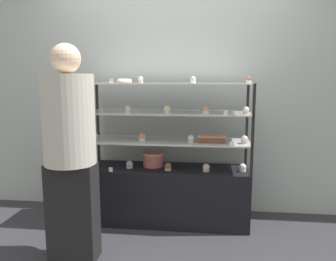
{
  "coord_description": "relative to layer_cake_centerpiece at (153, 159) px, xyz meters",
  "views": [
    {
      "loc": [
        0.36,
        -3.09,
        1.42
      ],
      "look_at": [
        0.0,
        0.0,
        0.92
      ],
      "focal_mm": 35.0,
      "sensor_mm": 36.0,
      "label": 1
    }
  ],
  "objects": [
    {
      "name": "cupcake_4",
      "position": [
        0.87,
        -0.09,
        -0.04
      ],
      "size": [
        0.07,
        0.07,
        0.07
      ],
      "color": "white",
      "rests_on": "display_base"
    },
    {
      "name": "cupcake_6",
      "position": [
        -0.09,
        -0.11,
        0.24
      ],
      "size": [
        0.06,
        0.06,
        0.08
      ],
      "color": "beige",
      "rests_on": "display_riser_lower"
    },
    {
      "name": "customer_figure",
      "position": [
        -0.51,
        -0.81,
        0.27
      ],
      "size": [
        0.39,
        0.39,
        1.67
      ],
      "color": "black",
      "rests_on": "ground_plane"
    },
    {
      "name": "display_riser_upper",
      "position": [
        0.15,
        -0.05,
        0.74
      ],
      "size": [
        1.56,
        0.45,
        0.27
      ],
      "color": "black",
      "rests_on": "display_riser_middle"
    },
    {
      "name": "cupcake_13",
      "position": [
        0.87,
        -0.14,
        0.51
      ],
      "size": [
        0.06,
        0.06,
        0.07
      ],
      "color": "#CCB28C",
      "rests_on": "display_riser_middle"
    },
    {
      "name": "cupcake_2",
      "position": [
        0.16,
        -0.13,
        -0.04
      ],
      "size": [
        0.07,
        0.07,
        0.07
      ],
      "color": "#CCB28C",
      "rests_on": "display_base"
    },
    {
      "name": "cupcake_5",
      "position": [
        -0.55,
        -0.11,
        0.24
      ],
      "size": [
        0.06,
        0.06,
        0.08
      ],
      "color": "white",
      "rests_on": "display_riser_lower"
    },
    {
      "name": "cupcake_14",
      "position": [
        -0.57,
        -0.15,
        0.78
      ],
      "size": [
        0.05,
        0.05,
        0.06
      ],
      "color": "white",
      "rests_on": "display_riser_upper"
    },
    {
      "name": "sheet_cake_frosted",
      "position": [
        0.57,
        -0.08,
        0.24
      ],
      "size": [
        0.26,
        0.16,
        0.06
      ],
      "color": "brown",
      "rests_on": "display_riser_lower"
    },
    {
      "name": "cupcake_11",
      "position": [
        0.15,
        -0.11,
        0.51
      ],
      "size": [
        0.06,
        0.06,
        0.07
      ],
      "color": "beige",
      "rests_on": "display_riser_middle"
    },
    {
      "name": "cupcake_16",
      "position": [
        0.39,
        -0.13,
        0.78
      ],
      "size": [
        0.05,
        0.05,
        0.06
      ],
      "color": "white",
      "rests_on": "display_riser_upper"
    },
    {
      "name": "price_tag_0",
      "position": [
        -0.36,
        -0.25,
        -0.05
      ],
      "size": [
        0.04,
        0.0,
        0.04
      ],
      "color": "white",
      "rests_on": "display_base"
    },
    {
      "name": "display_riser_lower",
      "position": [
        0.15,
        -0.05,
        0.19
      ],
      "size": [
        1.56,
        0.45,
        0.27
      ],
      "color": "black",
      "rests_on": "display_base"
    },
    {
      "name": "cupcake_7",
      "position": [
        0.38,
        -0.15,
        0.24
      ],
      "size": [
        0.06,
        0.06,
        0.08
      ],
      "color": "#CCB28C",
      "rests_on": "display_riser_lower"
    },
    {
      "name": "back_wall",
      "position": [
        0.15,
        0.32,
        0.68
      ],
      "size": [
        8.0,
        0.05,
        2.6
      ],
      "color": "#A8B2AD",
      "rests_on": "ground_plane"
    },
    {
      "name": "cupcake_9",
      "position": [
        -0.56,
        -0.14,
        0.51
      ],
      "size": [
        0.06,
        0.06,
        0.07
      ],
      "color": "white",
      "rests_on": "display_riser_middle"
    },
    {
      "name": "layer_cake_centerpiece",
      "position": [
        0.0,
        0.0,
        0.0
      ],
      "size": [
        0.21,
        0.21,
        0.14
      ],
      "color": "#C66660",
      "rests_on": "display_base"
    },
    {
      "name": "cupcake_15",
      "position": [
        -0.09,
        -0.11,
        0.78
      ],
      "size": [
        0.05,
        0.05,
        0.06
      ],
      "color": "#CCB28C",
      "rests_on": "display_riser_upper"
    },
    {
      "name": "cupcake_3",
      "position": [
        0.53,
        -0.13,
        -0.04
      ],
      "size": [
        0.07,
        0.07,
        0.07
      ],
      "color": "#CCB28C",
      "rests_on": "display_base"
    },
    {
      "name": "ground_plane",
      "position": [
        0.15,
        -0.05,
        -0.62
      ],
      "size": [
        20.0,
        20.0,
        0.0
      ],
      "primitive_type": "plane",
      "color": "#2D2D33"
    },
    {
      "name": "display_riser_middle",
      "position": [
        0.15,
        -0.05,
        0.46
      ],
      "size": [
        1.56,
        0.45,
        0.27
      ],
      "color": "black",
      "rests_on": "display_riser_lower"
    },
    {
      "name": "price_tag_3",
      "position": [
        -0.34,
        -0.25,
        0.77
      ],
      "size": [
        0.04,
        0.0,
        0.04
      ],
      "color": "white",
      "rests_on": "display_riser_upper"
    },
    {
      "name": "cupcake_1",
      "position": [
        -0.22,
        -0.1,
        -0.04
      ],
      "size": [
        0.07,
        0.07,
        0.07
      ],
      "color": "beige",
      "rests_on": "display_base"
    },
    {
      "name": "price_tag_2",
      "position": [
        0.69,
        -0.25,
        0.5
      ],
      "size": [
        0.04,
        0.0,
        0.04
      ],
      "color": "white",
      "rests_on": "display_riser_middle"
    },
    {
      "name": "display_base",
      "position": [
        0.15,
        -0.05,
        -0.35
      ],
      "size": [
        1.56,
        0.45,
        0.55
      ],
      "color": "black",
      "rests_on": "ground_plane"
    },
    {
      "name": "cupcake_8",
      "position": [
        0.87,
        -0.13,
        0.24
      ],
      "size": [
        0.06,
        0.06,
        0.08
      ],
      "color": "#CCB28C",
      "rests_on": "display_riser_lower"
    },
    {
      "name": "cupcake_10",
      "position": [
        -0.22,
        -0.11,
        0.51
      ],
      "size": [
        0.06,
        0.06,
        0.07
      ],
      "color": "beige",
      "rests_on": "display_riser_middle"
    },
    {
      "name": "cupcake_12",
      "position": [
        0.51,
        -0.13,
        0.51
      ],
      "size": [
        0.06,
        0.06,
        0.07
      ],
      "color": "white",
      "rests_on": "display_riser_middle"
    },
    {
      "name": "price_tag_1",
      "position": [
        0.75,
        -0.25,
        0.23
      ],
      "size": [
        0.04,
        0.0,
        0.04
      ],
      "color": "white",
      "rests_on": "display_riser_lower"
    },
    {
      "name": "cupcake_17",
      "position": [
        0.89,
        -0.09,
        0.78
      ],
      "size": [
        0.05,
        0.05,
        0.06
      ],
      "color": "beige",
      "rests_on": "display_riser_upper"
    },
    {
      "name": "donut_glazed",
      "position": [
        -0.27,
        -0.01,
        0.77
      ],
      "size": [
        0.14,
        0.14,
        0.04
      ],
      "color": "#EFE5CC",
      "rests_on": "display_riser_upper"
    },
    {
      "name": "cupcake_0",
      "position": [
        -0.56,
        -0.15,
        -0.04
      ],
      "size": [
        0.07,
        0.07,
        0.07
      ],
      "color": "beige",
      "rests_on": "display_base"
    }
  ]
}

